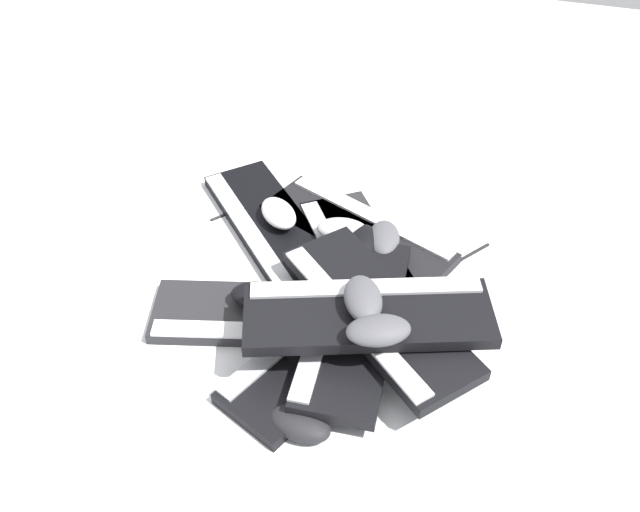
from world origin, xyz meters
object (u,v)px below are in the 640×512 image
Objects in this scene: mouse_5 at (279,213)px; mouse_7 at (384,239)px; keyboard_0 at (357,233)px; mouse_6 at (362,243)px; keyboard_7 at (368,314)px; mouse_3 at (363,299)px; keyboard_5 at (353,321)px; mouse_2 at (343,230)px; keyboard_4 at (363,264)px; keyboard_6 at (377,312)px; mouse_1 at (300,424)px; keyboard_3 at (325,346)px; mouse_0 at (259,296)px; keyboard_1 at (270,225)px; keyboard_2 at (266,315)px; mouse_4 at (378,330)px.

mouse_5 is 1.00× the size of mouse_7.
keyboard_0 is 0.08m from mouse_6.
mouse_5 is (-0.03, 0.17, 0.04)m from keyboard_0.
mouse_3 is (0.00, 0.01, 0.04)m from keyboard_7.
mouse_2 is (0.24, 0.08, 0.01)m from keyboard_5.
keyboard_0 is 0.10m from keyboard_4.
keyboard_6 is 0.25m from mouse_1.
mouse_2 is at bearing 179.38° from mouse_3.
keyboard_7 is at bearing -131.92° from keyboard_5.
mouse_7 is (0.28, -0.05, 0.04)m from keyboard_3.
mouse_3 is at bearing 85.76° from keyboard_7.
keyboard_4 is 4.07× the size of mouse_1.
mouse_0 is 1.00× the size of mouse_2.
keyboard_1 is at bearing 35.34° from keyboard_3.
mouse_0 reaches higher than mouse_1.
keyboard_0 is 0.34m from mouse_3.
mouse_1 is at bearing 178.58° from keyboard_4.
keyboard_6 reaches higher than mouse_7.
mouse_3 is at bearing 178.47° from mouse_5.
keyboard_5 is 1.05× the size of keyboard_6.
keyboard_4 is at bearing 20.25° from keyboard_6.
mouse_6 is (-0.03, -0.05, 0.00)m from mouse_2.
keyboard_1 is 0.17m from mouse_2.
mouse_0 reaches higher than keyboard_5.
keyboard_2 is 0.27m from mouse_5.
keyboard_2 is at bearing -43.57° from mouse_0.
keyboard_7 is (-0.04, 0.01, 0.03)m from keyboard_6.
keyboard_0 is 4.21× the size of mouse_6.
mouse_6 is (-0.04, -0.20, 0.00)m from mouse_5.
mouse_0 and mouse_2 have the same top height.
keyboard_3 is 0.99× the size of keyboard_7.
mouse_6 is 0.05m from mouse_7.
keyboard_0 is at bearing -21.22° from keyboard_2.
mouse_4 reaches higher than keyboard_6.
mouse_3 reaches higher than keyboard_2.
mouse_0 is at bearing -50.74° from mouse_7.
keyboard_4 is 4.07× the size of mouse_0.
mouse_4 reaches higher than keyboard_5.
keyboard_5 is at bearing 178.95° from mouse_5.
mouse_2 is at bearing 150.48° from keyboard_0.
keyboard_0 is 4.21× the size of mouse_1.
keyboard_2 is 0.23m from mouse_3.
mouse_0 reaches higher than keyboard_4.
keyboard_2 is 0.04m from mouse_0.
mouse_1 is (-0.23, 0.08, -0.05)m from keyboard_6.
keyboard_7 is 4.23× the size of mouse_0.
keyboard_4 is at bearing 14.77° from keyboard_7.
keyboard_6 is at bearing -67.75° from mouse_2.
mouse_3 reaches higher than keyboard_4.
keyboard_5 is at bearing -9.48° from mouse_0.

